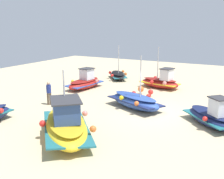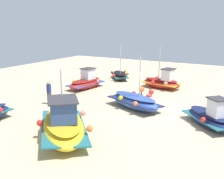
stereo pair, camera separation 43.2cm
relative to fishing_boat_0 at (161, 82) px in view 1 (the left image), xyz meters
name	(u,v)px [view 1 (the left image)]	position (x,y,z in m)	size (l,w,h in m)	color
ground_plane	(152,113)	(6.58, 1.67, -0.57)	(44.62, 44.62, 0.00)	#C6B289
fishing_boat_0	(161,82)	(0.00, 0.00, 0.00)	(2.28, 3.60, 3.50)	maroon
fishing_boat_1	(135,101)	(6.22, 0.38, -0.08)	(2.98, 4.29, 3.55)	#2D4C9E
fishing_boat_2	(85,82)	(3.20, -5.62, -0.03)	(3.80, 1.97, 1.73)	maroon
fishing_boat_3	(66,124)	(12.05, -0.67, 0.09)	(5.04, 4.91, 3.34)	gold
fishing_boat_4	(211,116)	(7.03, 5.23, -0.05)	(3.29, 3.38, 1.72)	navy
fishing_boat_5	(118,75)	(-1.70, -5.02, -0.20)	(3.43, 3.10, 3.41)	black
person_walking	(49,92)	(8.32, -5.07, 0.36)	(0.32, 0.32, 1.62)	brown
mooring_buoy_0	(151,92)	(2.92, 0.20, -0.25)	(0.40, 0.40, 0.53)	#3F3F42
mooring_buoy_1	(141,89)	(2.74, -0.68, -0.16)	(0.47, 0.47, 0.65)	#3F3F42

